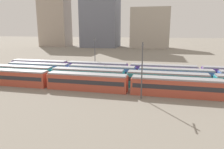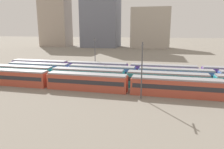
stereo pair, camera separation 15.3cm
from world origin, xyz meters
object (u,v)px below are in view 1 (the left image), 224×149
Objects in this scene: train_track_0 at (87,82)px; catenary_pole_1 at (95,54)px; train_track_1 at (126,78)px; train_track_3 at (129,70)px; train_track_2 at (216,78)px; catenary_pole_0 at (142,68)px.

catenary_pole_1 is at bearing 102.15° from train_track_0.
train_track_1 is 10.43m from train_track_3.
train_track_0 is 0.50× the size of train_track_2.
train_track_1 is at bearing -166.09° from train_track_2.
train_track_2 is at bearing -13.42° from train_track_3.
train_track_2 is at bearing 19.86° from train_track_0.
train_track_1 is 6.85× the size of catenary_pole_0.
train_track_0 is 5.22× the size of catenary_pole_1.
train_track_3 is 6.99× the size of catenary_pole_1.
train_track_2 is (28.79, 10.40, 0.00)m from train_track_0.
train_track_3 is (6.99, 15.60, 0.00)m from train_track_0.
catenary_pole_0 is (4.49, -8.40, 4.11)m from train_track_1.
train_track_1 is 1.00× the size of train_track_3.
catenary_pole_1 is (-11.77, 13.29, 3.99)m from train_track_1.
train_track_3 is 12.02m from catenary_pole_1.
catenary_pole_0 is 27.10m from catenary_pole_1.
train_track_1 is 21.63m from train_track_2.
train_track_0 is 30.61m from train_track_2.
train_track_0 is 13.33m from catenary_pole_0.
train_track_3 is at bearing 94.40° from train_track_1.
train_track_3 is (-21.80, 5.20, 0.00)m from train_track_2.
train_track_0 is 9.36m from train_track_1.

